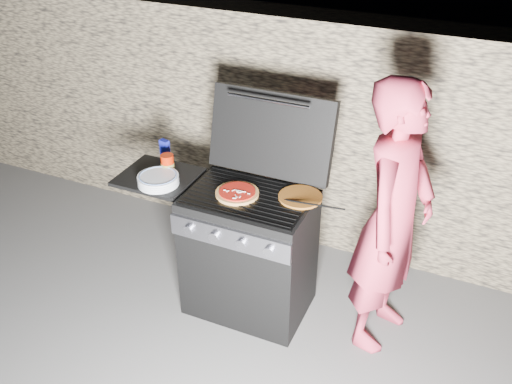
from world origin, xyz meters
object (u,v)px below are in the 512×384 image
at_px(gas_grill, 216,244).
at_px(person, 393,220).
at_px(pizza_topped, 237,192).
at_px(sauce_jar, 168,164).

distance_m(gas_grill, person, 1.22).
relative_size(gas_grill, pizza_topped, 4.86).
xyz_separation_m(sauce_jar, person, (1.51, 0.07, -0.08)).
distance_m(pizza_topped, sauce_jar, 0.56).
height_order(gas_grill, sauce_jar, sauce_jar).
height_order(gas_grill, pizza_topped, pizza_topped).
relative_size(pizza_topped, person, 0.15).
relative_size(gas_grill, person, 0.75).
bearing_deg(gas_grill, pizza_topped, -5.65).
bearing_deg(gas_grill, sauce_jar, 171.46).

